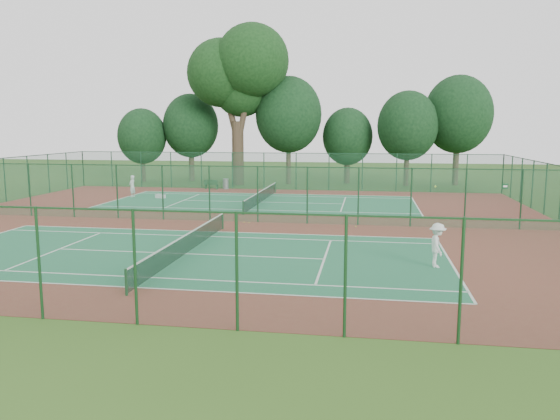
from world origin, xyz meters
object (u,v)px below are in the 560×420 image
object	(u,v)px
trash_bin	(226,184)
big_tree	(239,72)
player_near	(437,245)
player_far	(132,186)
kit_bag	(160,196)
bench	(211,184)

from	to	relation	value
trash_bin	big_tree	xyz separation A→B (m)	(0.32, 4.42, 10.85)
player_near	player_far	size ratio (longest dim) A/B	1.02
trash_bin	kit_bag	distance (m)	8.36
player_far	trash_bin	xyz separation A→B (m)	(6.20, 7.20, -0.43)
player_far	trash_bin	size ratio (longest dim) A/B	1.85
player_far	trash_bin	distance (m)	9.51
trash_bin	player_near	bearing A→B (deg)	-59.00
player_far	big_tree	distance (m)	16.91
big_tree	bench	bearing A→B (deg)	-109.85
kit_bag	big_tree	xyz separation A→B (m)	(3.91, 11.96, 11.18)
bench	kit_bag	bearing A→B (deg)	-102.50
player_near	trash_bin	xyz separation A→B (m)	(-16.36, 27.22, -0.45)
trash_bin	kit_bag	world-z (taller)	trash_bin
big_tree	kit_bag	bearing A→B (deg)	-108.11
trash_bin	big_tree	bearing A→B (deg)	85.85
kit_bag	trash_bin	bearing A→B (deg)	78.13
bench	big_tree	bearing A→B (deg)	74.62
bench	kit_bag	distance (m)	7.63
player_near	kit_bag	size ratio (longest dim) A/B	2.20
bench	player_far	bearing A→B (deg)	-120.31
player_near	trash_bin	world-z (taller)	player_near
trash_bin	big_tree	size ratio (longest dim) A/B	0.06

